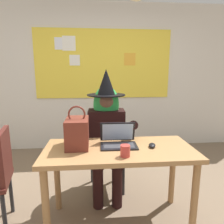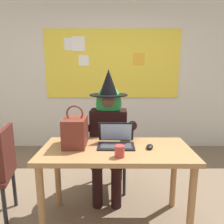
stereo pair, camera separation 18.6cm
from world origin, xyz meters
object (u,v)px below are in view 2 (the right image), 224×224
Objects in this scene: desk_main at (116,160)px; chair_at_desk at (109,146)px; computer_mouse at (150,147)px; handbag at (76,131)px; person_costumed at (109,126)px; laptop at (116,140)px; coffee_mug at (120,151)px.

chair_at_desk reaches higher than desk_main.
handbag reaches higher than computer_mouse.
person_costumed is at bearing 141.83° from computer_mouse.
person_costumed reaches higher than laptop.
person_costumed is 0.73m from coffee_mug.
chair_at_desk is 9.60× the size of coffee_mug.
chair_at_desk is 0.63× the size of person_costumed.
person_costumed is 4.30× the size of laptop.
coffee_mug is (0.02, -0.18, 0.16)m from desk_main.
handbag is (-0.29, -0.46, 0.08)m from person_costumed.
handbag is (-0.29, -0.59, 0.37)m from chair_at_desk.
chair_at_desk is at bearing 136.81° from computer_mouse.
chair_at_desk is 0.81m from computer_mouse.
desk_main is at bearing -163.26° from computer_mouse.
desk_main is 3.55× the size of handbag.
desk_main is 12.91× the size of computer_mouse.
laptop is (0.08, -0.59, 0.28)m from chair_at_desk.
computer_mouse is at bearing 25.92° from chair_at_desk.
chair_at_desk is 0.31m from person_costumed.
handbag reaches higher than coffee_mug.
desk_main is 0.93× the size of person_costumed.
person_costumed is 3.83× the size of handbag.
coffee_mug is at bearing -82.23° from desk_main.
person_costumed reaches higher than handbag.
laptop reaches higher than desk_main.
desk_main is 0.33m from computer_mouse.
coffee_mug reaches higher than desk_main.
person_costumed is at bearing 57.59° from handbag.
handbag is at bearing -30.29° from chair_at_desk.
handbag is at bearing 146.65° from coffee_mug.
computer_mouse is at bearing -13.99° from laptop.
computer_mouse is 0.28× the size of handbag.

